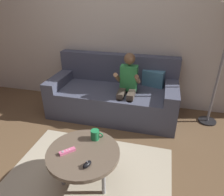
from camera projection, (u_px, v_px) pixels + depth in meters
The scene contains 9 objects.
ground_plane at pixel (69, 182), 1.96m from camera, with size 9.23×9.23×0.00m, color brown.
wall_back at pixel (114, 22), 2.93m from camera, with size 4.61×0.05×2.50m, color beige.
couch at pixel (114, 95), 3.00m from camera, with size 1.79×0.80×0.82m.
person_seated_on_couch at pixel (128, 85), 2.68m from camera, with size 0.31×0.39×0.94m.
coffee_table at pixel (83, 154), 1.78m from camera, with size 0.64×0.64×0.39m.
area_rug at pixel (86, 183), 1.94m from camera, with size 1.58×1.36×0.01m, color #BCB299.
game_remote_pink_near_edge at pixel (67, 151), 1.75m from camera, with size 0.12×0.13×0.03m.
nunchuk_black at pixel (87, 164), 1.60m from camera, with size 0.07×0.10×0.05m.
coffee_mug at pixel (95, 135), 1.90m from camera, with size 0.12×0.08×0.09m.
Camera 1 is at (0.74, -1.24, 1.60)m, focal length 32.86 mm.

